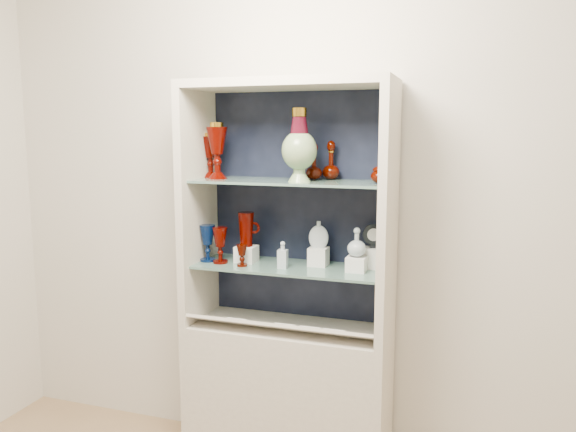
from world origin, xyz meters
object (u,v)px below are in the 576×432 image
(cobalt_goblet, at_px, (208,243))
(ruby_decanter_b, at_px, (331,159))
(pedestal_lamp_left, at_px, (210,155))
(ruby_decanter_a, at_px, (314,159))
(cameo_medallion, at_px, (373,236))
(ruby_goblet_tall, at_px, (220,245))
(lidded_bowl, at_px, (380,173))
(clear_square_bottle, at_px, (283,255))
(ruby_pitcher, at_px, (246,229))
(ruby_goblet_small, at_px, (242,255))
(clear_round_decanter, at_px, (357,243))
(enamel_urn, at_px, (299,145))
(pedestal_lamp_right, at_px, (217,151))
(flat_flask, at_px, (319,234))

(cobalt_goblet, bearing_deg, ruby_decanter_b, 13.38)
(pedestal_lamp_left, distance_m, ruby_decanter_a, 0.54)
(cameo_medallion, bearing_deg, ruby_goblet_tall, 168.13)
(lidded_bowl, xyz_separation_m, clear_square_bottle, (-0.46, -0.02, -0.40))
(lidded_bowl, distance_m, cameo_medallion, 0.33)
(pedestal_lamp_left, distance_m, ruby_pitcher, 0.42)
(ruby_goblet_small, xyz_separation_m, clear_round_decanter, (0.55, 0.07, 0.08))
(clear_round_decanter, bearing_deg, lidded_bowl, -15.07)
(enamel_urn, bearing_deg, pedestal_lamp_left, 167.92)
(cobalt_goblet, distance_m, ruby_goblet_tall, 0.08)
(enamel_urn, relative_size, ruby_pitcher, 1.97)
(pedestal_lamp_right, xyz_separation_m, ruby_decanter_a, (0.47, 0.08, -0.04))
(pedestal_lamp_right, distance_m, ruby_goblet_small, 0.53)
(pedestal_lamp_right, bearing_deg, ruby_goblet_tall, -55.16)
(pedestal_lamp_left, height_order, clear_square_bottle, pedestal_lamp_left)
(lidded_bowl, distance_m, flat_flask, 0.45)
(cobalt_goblet, bearing_deg, flat_flask, 8.84)
(ruby_goblet_tall, height_order, ruby_goblet_small, ruby_goblet_tall)
(ruby_decanter_a, bearing_deg, ruby_decanter_b, 32.92)
(ruby_decanter_b, distance_m, flat_flask, 0.37)
(ruby_goblet_tall, distance_m, flat_flask, 0.50)
(flat_flask, xyz_separation_m, clear_round_decanter, (0.20, -0.06, -0.02))
(ruby_decanter_a, xyz_separation_m, clear_round_decanter, (0.23, -0.07, -0.38))
(lidded_bowl, relative_size, cobalt_goblet, 0.52)
(ruby_pitcher, distance_m, cameo_medallion, 0.63)
(ruby_decanter_b, height_order, clear_round_decanter, ruby_decanter_b)
(flat_flask, xyz_separation_m, cameo_medallion, (0.26, 0.03, 0.00))
(cameo_medallion, bearing_deg, flat_flask, 164.19)
(ruby_decanter_a, height_order, ruby_pitcher, ruby_decanter_a)
(ruby_pitcher, distance_m, clear_square_bottle, 0.25)
(clear_square_bottle, relative_size, cameo_medallion, 1.11)
(clear_square_bottle, bearing_deg, ruby_decanter_a, 43.59)
(pedestal_lamp_left, distance_m, enamel_urn, 0.52)
(pedestal_lamp_right, height_order, cameo_medallion, pedestal_lamp_right)
(lidded_bowl, xyz_separation_m, ruby_goblet_small, (-0.66, -0.05, -0.41))
(cobalt_goblet, bearing_deg, ruby_goblet_small, -12.29)
(pedestal_lamp_right, xyz_separation_m, ruby_goblet_tall, (0.02, -0.03, -0.47))
(cobalt_goblet, xyz_separation_m, clear_round_decanter, (0.76, 0.03, 0.04))
(pedestal_lamp_right, xyz_separation_m, ruby_pitcher, (0.13, 0.04, -0.39))
(ruby_decanter_a, height_order, ruby_goblet_small, ruby_decanter_a)
(ruby_pitcher, bearing_deg, pedestal_lamp_left, 161.93)
(cobalt_goblet, height_order, clear_round_decanter, clear_round_decanter)
(lidded_bowl, bearing_deg, flat_flask, 164.18)
(cobalt_goblet, distance_m, ruby_goblet_small, 0.22)
(clear_round_decanter, distance_m, cameo_medallion, 0.11)
(lidded_bowl, bearing_deg, cameo_medallion, 110.99)
(lidded_bowl, xyz_separation_m, ruby_goblet_tall, (-0.79, -0.02, -0.38))
(ruby_decanter_a, bearing_deg, clear_round_decanter, -16.34)
(cobalt_goblet, distance_m, cameo_medallion, 0.83)
(pedestal_lamp_right, bearing_deg, cobalt_goblet, -167.71)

